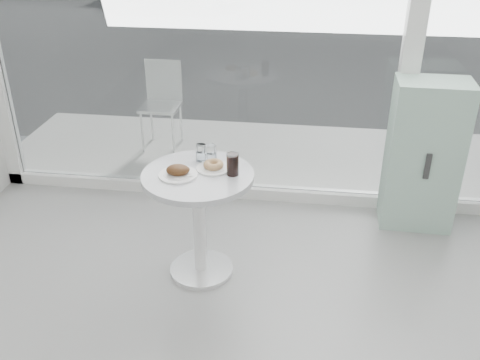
# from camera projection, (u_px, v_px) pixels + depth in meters

# --- Properties ---
(room_shell) EXTENTS (6.00, 6.00, 6.00)m
(room_shell) POSITION_uv_depth(u_px,v_px,m) (150.00, 288.00, 0.65)
(room_shell) COLOR white
(room_shell) RESTS_ON ground
(main_table) EXTENTS (0.72, 0.72, 0.77)m
(main_table) POSITION_uv_depth(u_px,v_px,m) (199.00, 203.00, 3.50)
(main_table) COLOR white
(main_table) RESTS_ON ground
(patio_deck) EXTENTS (5.60, 1.60, 0.05)m
(patio_deck) POSITION_uv_depth(u_px,v_px,m) (288.00, 157.00, 5.35)
(patio_deck) COLOR beige
(patio_deck) RESTS_ON ground
(mint_cabinet) EXTENTS (0.55, 0.39, 1.17)m
(mint_cabinet) POSITION_uv_depth(u_px,v_px,m) (423.00, 155.00, 4.06)
(mint_cabinet) COLOR #A3D1BA
(mint_cabinet) RESTS_ON ground
(patio_chair) EXTENTS (0.38, 0.38, 0.86)m
(patio_chair) POSITION_uv_depth(u_px,v_px,m) (162.00, 99.00, 5.35)
(patio_chair) COLOR white
(patio_chair) RESTS_ON patio_deck
(plate_fritter) EXTENTS (0.25, 0.25, 0.07)m
(plate_fritter) POSITION_uv_depth(u_px,v_px,m) (179.00, 172.00, 3.36)
(plate_fritter) COLOR white
(plate_fritter) RESTS_ON main_table
(plate_donut) EXTENTS (0.22, 0.22, 0.05)m
(plate_donut) POSITION_uv_depth(u_px,v_px,m) (214.00, 166.00, 3.44)
(plate_donut) COLOR white
(plate_donut) RESTS_ON main_table
(water_tumbler_a) EXTENTS (0.07, 0.07, 0.11)m
(water_tumbler_a) POSITION_uv_depth(u_px,v_px,m) (201.00, 154.00, 3.54)
(water_tumbler_a) COLOR white
(water_tumbler_a) RESTS_ON main_table
(water_tumbler_b) EXTENTS (0.08, 0.08, 0.12)m
(water_tumbler_b) POSITION_uv_depth(u_px,v_px,m) (211.00, 155.00, 3.51)
(water_tumbler_b) COLOR white
(water_tumbler_b) RESTS_ON main_table
(cola_glass) EXTENTS (0.08, 0.08, 0.15)m
(cola_glass) POSITION_uv_depth(u_px,v_px,m) (233.00, 165.00, 3.35)
(cola_glass) COLOR white
(cola_glass) RESTS_ON main_table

